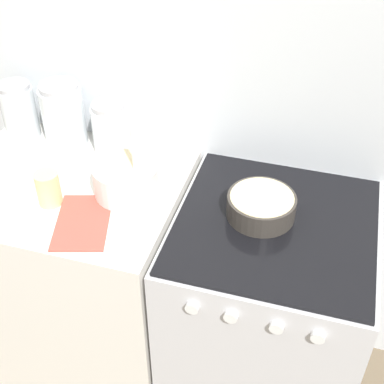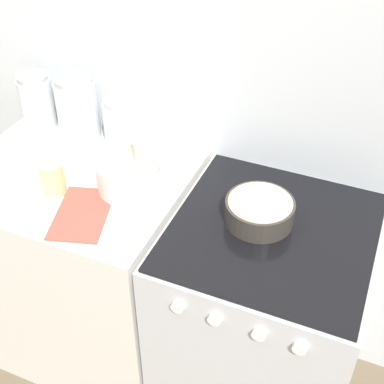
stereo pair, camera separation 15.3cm
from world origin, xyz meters
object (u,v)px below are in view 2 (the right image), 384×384
object	(u,v)px
mixing_bowl	(129,173)
storage_jar_middle	(78,112)
storage_jar_right	(122,127)
stove	(261,322)
storage_jar_left	(38,105)
baking_pan	(259,211)
tin_can	(53,179)

from	to	relation	value
mixing_bowl	storage_jar_middle	bearing A→B (deg)	146.26
storage_jar_middle	storage_jar_right	bearing A→B (deg)	-0.00
stove	mixing_bowl	distance (m)	0.73
mixing_bowl	storage_jar_middle	world-z (taller)	mixing_bowl
storage_jar_right	storage_jar_middle	bearing A→B (deg)	180.00
storage_jar_left	storage_jar_middle	world-z (taller)	storage_jar_middle
baking_pan	storage_jar_middle	distance (m)	0.82
storage_jar_middle	baking_pan	bearing A→B (deg)	-14.79
baking_pan	storage_jar_middle	bearing A→B (deg)	165.21
stove	storage_jar_left	bearing A→B (deg)	167.37
storage_jar_left	storage_jar_right	world-z (taller)	storage_jar_left
storage_jar_middle	tin_can	bearing A→B (deg)	-72.10
baking_pan	tin_can	world-z (taller)	tin_can
storage_jar_left	storage_jar_right	xyz separation A→B (m)	(0.37, -0.00, -0.01)
baking_pan	storage_jar_right	bearing A→B (deg)	160.90
mixing_bowl	baking_pan	distance (m)	0.46
mixing_bowl	baking_pan	xyz separation A→B (m)	(0.45, 0.01, -0.02)
stove	storage_jar_right	xyz separation A→B (m)	(-0.66, 0.23, 0.54)
storage_jar_right	tin_can	size ratio (longest dim) A/B	1.71
stove	storage_jar_middle	bearing A→B (deg)	164.69
storage_jar_left	stove	bearing A→B (deg)	-12.63
mixing_bowl	baking_pan	world-z (taller)	mixing_bowl
mixing_bowl	storage_jar_left	bearing A→B (deg)	156.83
stove	tin_can	bearing A→B (deg)	-171.52
mixing_bowl	storage_jar_left	size ratio (longest dim) A/B	1.23
storage_jar_left	storage_jar_right	size ratio (longest dim) A/B	1.11
storage_jar_middle	tin_can	size ratio (longest dim) A/B	2.12
storage_jar_middle	tin_can	distance (m)	0.36
stove	mixing_bowl	size ratio (longest dim) A/B	3.37
stove	baking_pan	size ratio (longest dim) A/B	4.18
stove	storage_jar_right	world-z (taller)	storage_jar_right
stove	baking_pan	xyz separation A→B (m)	(-0.06, 0.02, 0.50)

